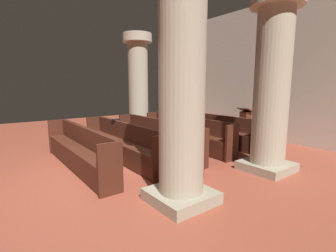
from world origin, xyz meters
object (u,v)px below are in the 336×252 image
pew_row_3 (121,141)px  pillar_aisle_rear (182,80)px  kneeler_box_red (194,171)px  pew_row_0 (210,128)px  pew_row_1 (186,131)px  pew_row_2 (156,135)px  lectern (245,126)px  pillar_far_side (138,84)px  pew_row_4 (78,147)px  pillar_aisle_side (272,82)px  hymn_book (116,120)px

pew_row_3 → pillar_aisle_rear: bearing=-6.1°
pillar_aisle_rear → kneeler_box_red: pillar_aisle_rear is taller
pew_row_0 → pew_row_1: bearing=-90.0°
pew_row_2 → lectern: lectern is taller
pillar_far_side → pew_row_4: bearing=-50.1°
pew_row_0 → pillar_far_side: (-2.55, -1.14, 1.41)m
pillar_aisle_rear → pillar_aisle_side: bearing=90.0°
pew_row_4 → pillar_aisle_side: (2.60, 3.21, 1.41)m
pew_row_3 → pillar_far_side: size_ratio=0.96×
pillar_aisle_rear → kneeler_box_red: size_ratio=10.68×
pew_row_4 → lectern: size_ratio=3.23×
pillar_far_side → pillar_aisle_rear: 5.62m
pillar_aisle_rear → hymn_book: size_ratio=19.02×
pew_row_2 → pillar_aisle_side: 3.16m
lectern → kneeler_box_red: 4.25m
pew_row_0 → pew_row_3: same height
pew_row_1 → pillar_far_side: 2.91m
pillar_aisle_side → lectern: bearing=133.9°
lectern → hymn_book: 4.46m
pew_row_1 → kneeler_box_red: 2.48m
pew_row_0 → kneeler_box_red: (1.95, -2.53, -0.37)m
pillar_aisle_side → lectern: size_ratio=3.37×
pew_row_3 → lectern: bearing=85.8°
pew_row_1 → lectern: lectern is taller
lectern → pew_row_0: bearing=-103.5°
pillar_far_side → lectern: bearing=41.2°
kneeler_box_red → pew_row_4: bearing=-139.7°
pillar_far_side → lectern: size_ratio=3.37×
pew_row_2 → lectern: bearing=84.6°
lectern → hymn_book: lectern is taller
pillar_aisle_side → pew_row_4: bearing=-129.0°
pillar_aisle_rear → hymn_book: (-3.27, 0.47, -0.98)m
pew_row_0 → pillar_aisle_rear: (2.60, -3.41, 1.41)m
pew_row_4 → kneeler_box_red: bearing=40.3°
lectern → hymn_book: size_ratio=5.64×
lectern → hymn_book: bearing=-103.0°
pew_row_0 → pew_row_3: 3.14m
pew_row_1 → pew_row_3: bearing=-90.0°
pew_row_4 → pillar_aisle_rear: size_ratio=0.96×
pew_row_4 → lectern: (0.33, 5.56, -0.04)m
pew_row_3 → hymn_book: 0.82m
lectern → kneeler_box_red: size_ratio=3.17×
kneeler_box_red → lectern: bearing=112.5°
pew_row_0 → pillar_aisle_side: bearing=-20.6°
pillar_aisle_side → pillar_far_side: (-5.14, -0.16, 0.00)m
pew_row_2 → hymn_book: hymn_book is taller
pew_row_2 → pillar_aisle_side: pillar_aisle_side is taller
pew_row_3 → pew_row_0: bearing=90.0°
pillar_aisle_rear → lectern: 5.49m
pew_row_0 → pillar_far_side: 3.12m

